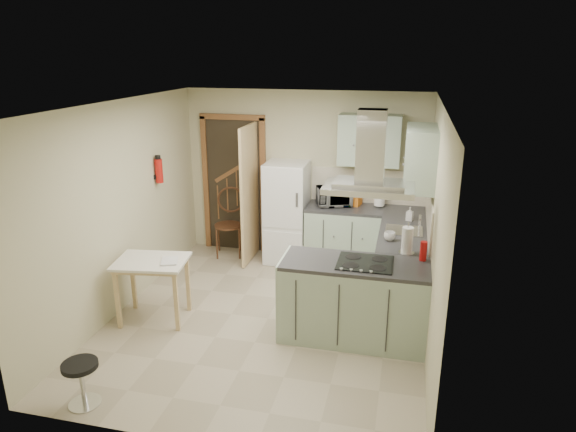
% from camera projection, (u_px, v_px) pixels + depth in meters
% --- Properties ---
extents(floor, '(4.20, 4.20, 0.00)m').
position_uv_depth(floor, '(268.00, 318.00, 6.09)').
color(floor, tan).
rests_on(floor, ground).
extents(ceiling, '(4.20, 4.20, 0.00)m').
position_uv_depth(ceiling, '(265.00, 104.00, 5.32)').
color(ceiling, silver).
rests_on(ceiling, back_wall).
extents(back_wall, '(3.60, 0.00, 3.60)m').
position_uv_depth(back_wall, '(304.00, 176.00, 7.65)').
color(back_wall, '#BBB791').
rests_on(back_wall, floor).
extents(left_wall, '(0.00, 4.20, 4.20)m').
position_uv_depth(left_wall, '(121.00, 208.00, 6.10)').
color(left_wall, '#BBB791').
rests_on(left_wall, floor).
extents(right_wall, '(0.00, 4.20, 4.20)m').
position_uv_depth(right_wall, '(434.00, 231.00, 5.31)').
color(right_wall, '#BBB791').
rests_on(right_wall, floor).
extents(doorway, '(1.10, 0.12, 2.10)m').
position_uv_depth(doorway, '(234.00, 185.00, 7.92)').
color(doorway, brown).
rests_on(doorway, floor).
extents(fridge, '(0.60, 0.60, 1.50)m').
position_uv_depth(fridge, '(287.00, 213.00, 7.57)').
color(fridge, white).
rests_on(fridge, floor).
extents(counter_back, '(1.08, 0.60, 0.90)m').
position_uv_depth(counter_back, '(344.00, 236.00, 7.47)').
color(counter_back, '#9EB2A0').
rests_on(counter_back, floor).
extents(counter_right, '(0.60, 1.95, 0.90)m').
position_uv_depth(counter_right, '(402.00, 259.00, 6.66)').
color(counter_right, '#9EB2A0').
rests_on(counter_right, floor).
extents(splashback, '(1.68, 0.02, 0.50)m').
position_uv_depth(splashback, '(369.00, 186.00, 7.46)').
color(splashback, beige).
rests_on(splashback, counter_back).
extents(wall_cabinet_back, '(0.85, 0.35, 0.70)m').
position_uv_depth(wall_cabinet_back, '(370.00, 140.00, 7.09)').
color(wall_cabinet_back, '#9EB2A0').
rests_on(wall_cabinet_back, back_wall).
extents(wall_cabinet_right, '(0.35, 0.90, 0.70)m').
position_uv_depth(wall_cabinet_right, '(420.00, 157.00, 5.95)').
color(wall_cabinet_right, '#9EB2A0').
rests_on(wall_cabinet_right, right_wall).
extents(peninsula, '(1.55, 0.65, 0.90)m').
position_uv_depth(peninsula, '(354.00, 301.00, 5.56)').
color(peninsula, '#9EB2A0').
rests_on(peninsula, floor).
extents(hob, '(0.58, 0.50, 0.01)m').
position_uv_depth(hob, '(365.00, 263.00, 5.40)').
color(hob, black).
rests_on(hob, peninsula).
extents(extractor_hood, '(0.90, 0.55, 0.10)m').
position_uv_depth(extractor_hood, '(369.00, 188.00, 5.14)').
color(extractor_hood, silver).
rests_on(extractor_hood, ceiling).
extents(sink, '(0.45, 0.40, 0.01)m').
position_uv_depth(sink, '(404.00, 230.00, 6.36)').
color(sink, silver).
rests_on(sink, counter_right).
extents(fire_extinguisher, '(0.10, 0.10, 0.32)m').
position_uv_depth(fire_extinguisher, '(159.00, 171.00, 6.84)').
color(fire_extinguisher, '#B2140F').
rests_on(fire_extinguisher, left_wall).
extents(drop_leaf_table, '(0.88, 0.71, 0.75)m').
position_uv_depth(drop_leaf_table, '(154.00, 290.00, 5.98)').
color(drop_leaf_table, tan).
rests_on(drop_leaf_table, floor).
extents(bentwood_chair, '(0.52, 0.52, 0.95)m').
position_uv_depth(bentwood_chair, '(228.00, 226.00, 7.84)').
color(bentwood_chair, '#4E201A').
rests_on(bentwood_chair, floor).
extents(stool, '(0.40, 0.40, 0.43)m').
position_uv_depth(stool, '(82.00, 383.00, 4.57)').
color(stool, black).
rests_on(stool, floor).
extents(microwave, '(0.57, 0.47, 0.27)m').
position_uv_depth(microwave, '(334.00, 196.00, 7.36)').
color(microwave, black).
rests_on(microwave, counter_back).
extents(kettle, '(0.19, 0.19, 0.22)m').
position_uv_depth(kettle, '(379.00, 199.00, 7.31)').
color(kettle, white).
rests_on(kettle, counter_back).
extents(cereal_box, '(0.13, 0.23, 0.32)m').
position_uv_depth(cereal_box, '(358.00, 194.00, 7.36)').
color(cereal_box, orange).
rests_on(cereal_box, counter_back).
extents(soap_bottle, '(0.10, 0.10, 0.18)m').
position_uv_depth(soap_bottle, '(410.00, 214.00, 6.72)').
color(soap_bottle, silver).
rests_on(soap_bottle, counter_right).
extents(paper_towel, '(0.15, 0.15, 0.31)m').
position_uv_depth(paper_towel, '(407.00, 240.00, 5.62)').
color(paper_towel, silver).
rests_on(paper_towel, counter_right).
extents(cup, '(0.16, 0.16, 0.10)m').
position_uv_depth(cup, '(390.00, 236.00, 6.03)').
color(cup, white).
rests_on(cup, counter_right).
extents(red_bottle, '(0.09, 0.09, 0.21)m').
position_uv_depth(red_bottle, '(423.00, 251.00, 5.44)').
color(red_bottle, '#AF0F0F').
rests_on(red_bottle, peninsula).
extents(book, '(0.26, 0.30, 0.11)m').
position_uv_depth(book, '(161.00, 258.00, 5.79)').
color(book, '#A44936').
rests_on(book, drop_leaf_table).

